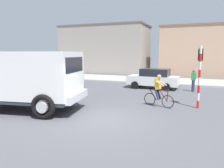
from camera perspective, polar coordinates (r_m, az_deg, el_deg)
name	(u,v)px	position (r m, az deg, el deg)	size (l,w,h in m)	color
ground_plane	(102,120)	(9.38, -2.59, -9.47)	(120.00, 120.00, 0.00)	#56565B
sidewalk_far	(159,81)	(22.51, 12.21, 0.89)	(80.00, 5.00, 0.16)	#ADADA8
truck_foreground	(26,77)	(11.53, -21.66, 1.73)	(5.77, 3.54, 2.90)	white
cyclist	(159,91)	(11.78, 12.07, -1.70)	(1.67, 0.65, 1.72)	black
traffic_light_pole	(200,68)	(11.95, 22.00, 3.85)	(0.24, 0.43, 3.20)	red
car_red_near	(154,78)	(17.86, 10.82, 1.48)	(4.09, 2.05, 1.60)	white
car_white_mid	(59,77)	(19.18, -13.77, 1.83)	(4.12, 2.11, 1.60)	#B7B7BC
pedestrian_near_kerb	(193,80)	(17.13, 20.52, 0.92)	(0.34, 0.22, 1.62)	#2D334C
building_corner_left	(105,50)	(30.17, -1.80, 8.85)	(11.59, 5.76, 6.46)	#9E9389
building_mid_block	(204,51)	(30.20, 22.90, 7.90)	(10.23, 7.53, 6.11)	tan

